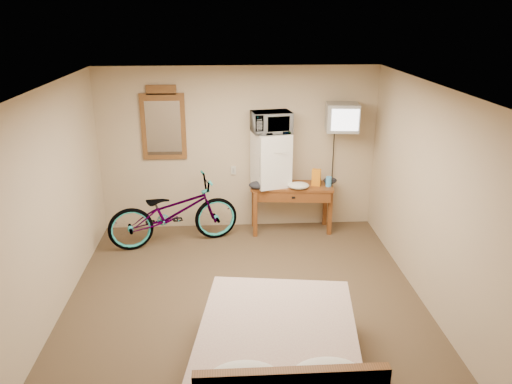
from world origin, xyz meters
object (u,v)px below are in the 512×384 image
(crt_television, at_px, (342,117))
(bed, at_px, (278,358))
(desk, at_px, (292,194))
(blue_cup, at_px, (329,182))
(microwave, at_px, (271,122))
(wall_mirror, at_px, (163,124))
(bicycle, at_px, (174,212))
(mini_fridge, at_px, (271,159))

(crt_television, relative_size, bed, 0.29)
(crt_television, bearing_deg, desk, -178.48)
(desk, relative_size, blue_cup, 8.54)
(desk, distance_m, microwave, 1.14)
(wall_mirror, distance_m, bed, 4.13)
(crt_television, bearing_deg, bed, -110.40)
(desk, relative_size, bicycle, 0.68)
(desk, distance_m, bed, 3.44)
(microwave, height_order, blue_cup, microwave)
(blue_cup, xyz_separation_m, bicycle, (-2.31, -0.26, -0.33))
(crt_television, height_order, bed, crt_television)
(bicycle, bearing_deg, wall_mirror, -1.96)
(mini_fridge, distance_m, blue_cup, 0.93)
(mini_fridge, height_order, crt_television, crt_television)
(microwave, distance_m, wall_mirror, 1.60)
(crt_television, height_order, wall_mirror, wall_mirror)
(blue_cup, height_order, wall_mirror, wall_mirror)
(mini_fridge, distance_m, bicycle, 1.63)
(mini_fridge, relative_size, wall_mirror, 0.73)
(blue_cup, xyz_separation_m, crt_television, (0.17, 0.08, 0.96))
(desk, height_order, bicycle, bicycle)
(mini_fridge, bearing_deg, wall_mirror, 172.69)
(blue_cup, xyz_separation_m, bed, (-1.10, -3.32, -0.53))
(bed, bearing_deg, microwave, 86.05)
(mini_fridge, xyz_separation_m, microwave, (0.00, 0.00, 0.56))
(crt_television, bearing_deg, bicycle, -172.11)
(mini_fridge, bearing_deg, crt_television, -2.64)
(wall_mirror, distance_m, bicycle, 1.32)
(bicycle, xyz_separation_m, bed, (1.21, -3.06, -0.20))
(wall_mirror, bearing_deg, bicycle, -76.55)
(microwave, xyz_separation_m, blue_cup, (0.86, -0.13, -0.89))
(microwave, distance_m, bicycle, 1.93)
(crt_television, xyz_separation_m, bed, (-1.27, -3.40, -1.48))
(microwave, height_order, wall_mirror, wall_mirror)
(crt_television, bearing_deg, mini_fridge, 177.36)
(blue_cup, xyz_separation_m, wall_mirror, (-2.45, 0.33, 0.84))
(wall_mirror, bearing_deg, bed, -69.75)
(blue_cup, distance_m, crt_television, 0.97)
(wall_mirror, bearing_deg, blue_cup, -7.66)
(desk, xyz_separation_m, wall_mirror, (-1.91, 0.27, 1.04))
(microwave, relative_size, bed, 0.27)
(microwave, xyz_separation_m, wall_mirror, (-1.59, 0.20, -0.05))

